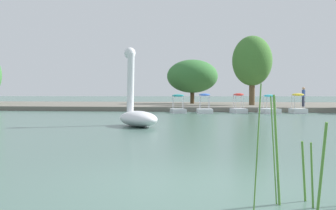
{
  "coord_description": "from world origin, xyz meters",
  "views": [
    {
      "loc": [
        0.47,
        -6.08,
        1.42
      ],
      "look_at": [
        -2.51,
        14.83,
        0.87
      ],
      "focal_mm": 42.23,
      "sensor_mm": 36.0,
      "label": 1
    }
  ],
  "objects_px": {
    "pedal_boat_yellow": "(298,107)",
    "tree_sapling_by_fence": "(252,61)",
    "pedal_boat_blue": "(205,107)",
    "pedal_boat_cyan": "(269,108)",
    "person_on_path": "(304,96)",
    "tree_broadleaf_behind_dock": "(192,76)",
    "pedal_boat_red": "(239,108)",
    "pedal_boat_teal": "(178,108)",
    "swan_boat": "(137,112)"
  },
  "relations": [
    {
      "from": "pedal_boat_blue",
      "to": "tree_sapling_by_fence",
      "type": "height_order",
      "value": "tree_sapling_by_fence"
    },
    {
      "from": "pedal_boat_red",
      "to": "pedal_boat_yellow",
      "type": "bearing_deg",
      "value": 0.85
    },
    {
      "from": "pedal_boat_yellow",
      "to": "person_on_path",
      "type": "relative_size",
      "value": 1.15
    },
    {
      "from": "tree_sapling_by_fence",
      "to": "person_on_path",
      "type": "xyz_separation_m",
      "value": [
        4.07,
        -4.32,
        -3.37
      ]
    },
    {
      "from": "tree_broadleaf_behind_dock",
      "to": "pedal_boat_red",
      "type": "bearing_deg",
      "value": -71.42
    },
    {
      "from": "pedal_boat_teal",
      "to": "swan_boat",
      "type": "bearing_deg",
      "value": -91.25
    },
    {
      "from": "pedal_boat_yellow",
      "to": "tree_sapling_by_fence",
      "type": "relative_size",
      "value": 0.29
    },
    {
      "from": "pedal_boat_cyan",
      "to": "person_on_path",
      "type": "relative_size",
      "value": 1.39
    },
    {
      "from": "tree_broadleaf_behind_dock",
      "to": "person_on_path",
      "type": "bearing_deg",
      "value": -43.75
    },
    {
      "from": "pedal_boat_teal",
      "to": "pedal_boat_red",
      "type": "bearing_deg",
      "value": 5.05
    },
    {
      "from": "pedal_boat_yellow",
      "to": "swan_boat",
      "type": "bearing_deg",
      "value": -124.16
    },
    {
      "from": "pedal_boat_yellow",
      "to": "pedal_boat_blue",
      "type": "bearing_deg",
      "value": -175.82
    },
    {
      "from": "pedal_boat_teal",
      "to": "tree_sapling_by_fence",
      "type": "relative_size",
      "value": 0.3
    },
    {
      "from": "pedal_boat_yellow",
      "to": "pedal_boat_cyan",
      "type": "bearing_deg",
      "value": -168.48
    },
    {
      "from": "pedal_boat_yellow",
      "to": "tree_broadleaf_behind_dock",
      "type": "distance_m",
      "value": 17.06
    },
    {
      "from": "swan_boat",
      "to": "pedal_boat_blue",
      "type": "height_order",
      "value": "swan_boat"
    },
    {
      "from": "pedal_boat_red",
      "to": "pedal_boat_teal",
      "type": "height_order",
      "value": "pedal_boat_red"
    },
    {
      "from": "pedal_boat_cyan",
      "to": "pedal_boat_teal",
      "type": "xyz_separation_m",
      "value": [
        -7.0,
        -0.04,
        0.02
      ]
    },
    {
      "from": "pedal_boat_yellow",
      "to": "pedal_boat_teal",
      "type": "relative_size",
      "value": 0.95
    },
    {
      "from": "pedal_boat_cyan",
      "to": "pedal_boat_teal",
      "type": "bearing_deg",
      "value": -179.68
    },
    {
      "from": "pedal_boat_teal",
      "to": "tree_sapling_by_fence",
      "type": "bearing_deg",
      "value": 54.66
    },
    {
      "from": "tree_sapling_by_fence",
      "to": "tree_broadleaf_behind_dock",
      "type": "xyz_separation_m",
      "value": [
        -6.33,
        5.64,
        -1.19
      ]
    },
    {
      "from": "tree_broadleaf_behind_dock",
      "to": "pedal_boat_cyan",
      "type": "bearing_deg",
      "value": -64.05
    },
    {
      "from": "pedal_boat_yellow",
      "to": "pedal_boat_teal",
      "type": "distance_m",
      "value": 9.18
    },
    {
      "from": "pedal_boat_teal",
      "to": "tree_broadleaf_behind_dock",
      "type": "height_order",
      "value": "tree_broadleaf_behind_dock"
    },
    {
      "from": "pedal_boat_blue",
      "to": "tree_broadleaf_behind_dock",
      "type": "bearing_deg",
      "value": 98.3
    },
    {
      "from": "pedal_boat_blue",
      "to": "pedal_boat_teal",
      "type": "relative_size",
      "value": 0.98
    },
    {
      "from": "pedal_boat_yellow",
      "to": "tree_broadleaf_behind_dock",
      "type": "height_order",
      "value": "tree_broadleaf_behind_dock"
    },
    {
      "from": "pedal_boat_blue",
      "to": "person_on_path",
      "type": "relative_size",
      "value": 1.18
    },
    {
      "from": "tree_sapling_by_fence",
      "to": "person_on_path",
      "type": "bearing_deg",
      "value": -46.71
    },
    {
      "from": "pedal_boat_yellow",
      "to": "pedal_boat_red",
      "type": "relative_size",
      "value": 0.96
    },
    {
      "from": "person_on_path",
      "to": "pedal_boat_blue",
      "type": "bearing_deg",
      "value": -151.01
    },
    {
      "from": "pedal_boat_red",
      "to": "pedal_boat_teal",
      "type": "xyz_separation_m",
      "value": [
        -4.69,
        -0.41,
        -0.0
      ]
    },
    {
      "from": "swan_boat",
      "to": "pedal_boat_cyan",
      "type": "height_order",
      "value": "swan_boat"
    },
    {
      "from": "pedal_boat_blue",
      "to": "tree_broadleaf_behind_dock",
      "type": "relative_size",
      "value": 0.25
    },
    {
      "from": "pedal_boat_blue",
      "to": "person_on_path",
      "type": "height_order",
      "value": "person_on_path"
    },
    {
      "from": "pedal_boat_red",
      "to": "person_on_path",
      "type": "relative_size",
      "value": 1.19
    },
    {
      "from": "pedal_boat_teal",
      "to": "tree_broadleaf_behind_dock",
      "type": "distance_m",
      "value": 14.84
    },
    {
      "from": "pedal_boat_teal",
      "to": "person_on_path",
      "type": "distance_m",
      "value": 11.35
    },
    {
      "from": "pedal_boat_cyan",
      "to": "pedal_boat_red",
      "type": "xyz_separation_m",
      "value": [
        -2.31,
        0.38,
        0.02
      ]
    },
    {
      "from": "swan_boat",
      "to": "tree_broadleaf_behind_dock",
      "type": "xyz_separation_m",
      "value": [
        0.25,
        27.97,
        2.86
      ]
    },
    {
      "from": "pedal_boat_cyan",
      "to": "pedal_boat_yellow",
      "type": "bearing_deg",
      "value": 11.52
    },
    {
      "from": "pedal_boat_blue",
      "to": "tree_sapling_by_fence",
      "type": "distance_m",
      "value": 10.73
    },
    {
      "from": "pedal_boat_teal",
      "to": "pedal_boat_cyan",
      "type": "bearing_deg",
      "value": 0.32
    },
    {
      "from": "pedal_boat_red",
      "to": "person_on_path",
      "type": "distance_m",
      "value": 7.08
    },
    {
      "from": "pedal_boat_yellow",
      "to": "pedal_boat_blue",
      "type": "relative_size",
      "value": 0.97
    },
    {
      "from": "pedal_boat_cyan",
      "to": "person_on_path",
      "type": "xyz_separation_m",
      "value": [
        3.36,
        4.51,
        0.95
      ]
    },
    {
      "from": "pedal_boat_cyan",
      "to": "tree_sapling_by_fence",
      "type": "xyz_separation_m",
      "value": [
        -0.71,
        8.83,
        4.33
      ]
    },
    {
      "from": "swan_boat",
      "to": "pedal_boat_red",
      "type": "relative_size",
      "value": 1.79
    },
    {
      "from": "tree_broadleaf_behind_dock",
      "to": "person_on_path",
      "type": "height_order",
      "value": "tree_broadleaf_behind_dock"
    }
  ]
}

